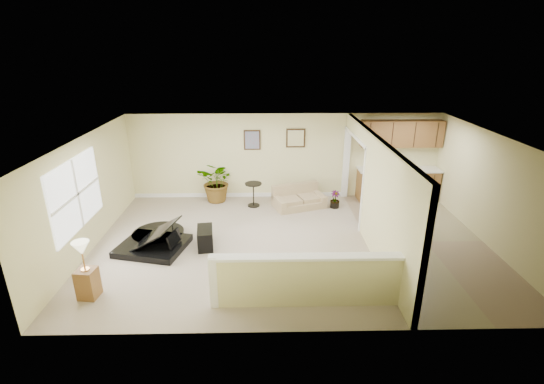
{
  "coord_description": "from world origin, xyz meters",
  "views": [
    {
      "loc": [
        -0.61,
        -8.12,
        4.36
      ],
      "look_at": [
        -0.43,
        0.4,
        1.12
      ],
      "focal_mm": 26.0,
      "sensor_mm": 36.0,
      "label": 1
    }
  ],
  "objects_px": {
    "accent_table": "(253,191)",
    "lamp_stand": "(86,274)",
    "loveseat": "(299,196)",
    "palm_plant": "(218,182)",
    "small_plant": "(335,201)",
    "piano": "(151,224)",
    "piano_bench": "(205,238)"
  },
  "relations": [
    {
      "from": "accent_table",
      "to": "lamp_stand",
      "type": "bearing_deg",
      "value": -124.44
    },
    {
      "from": "piano",
      "to": "accent_table",
      "type": "distance_m",
      "value": 3.24
    },
    {
      "from": "palm_plant",
      "to": "lamp_stand",
      "type": "distance_m",
      "value": 4.99
    },
    {
      "from": "piano",
      "to": "loveseat",
      "type": "bearing_deg",
      "value": 46.17
    },
    {
      "from": "palm_plant",
      "to": "small_plant",
      "type": "height_order",
      "value": "palm_plant"
    },
    {
      "from": "accent_table",
      "to": "small_plant",
      "type": "relative_size",
      "value": 1.39
    },
    {
      "from": "piano_bench",
      "to": "palm_plant",
      "type": "bearing_deg",
      "value": 89.92
    },
    {
      "from": "loveseat",
      "to": "palm_plant",
      "type": "xyz_separation_m",
      "value": [
        -2.32,
        0.44,
        0.3
      ]
    },
    {
      "from": "small_plant",
      "to": "piano_bench",
      "type": "bearing_deg",
      "value": -146.33
    },
    {
      "from": "piano_bench",
      "to": "lamp_stand",
      "type": "height_order",
      "value": "lamp_stand"
    },
    {
      "from": "palm_plant",
      "to": "small_plant",
      "type": "distance_m",
      "value": 3.39
    },
    {
      "from": "piano_bench",
      "to": "loveseat",
      "type": "bearing_deg",
      "value": 45.08
    },
    {
      "from": "lamp_stand",
      "to": "loveseat",
      "type": "bearing_deg",
      "value": 44.97
    },
    {
      "from": "piano",
      "to": "small_plant",
      "type": "distance_m",
      "value": 5.04
    },
    {
      "from": "loveseat",
      "to": "palm_plant",
      "type": "height_order",
      "value": "palm_plant"
    },
    {
      "from": "piano",
      "to": "accent_table",
      "type": "bearing_deg",
      "value": 59.35
    },
    {
      "from": "small_plant",
      "to": "lamp_stand",
      "type": "xyz_separation_m",
      "value": [
        -5.19,
        -4.07,
        0.27
      ]
    },
    {
      "from": "accent_table",
      "to": "piano",
      "type": "bearing_deg",
      "value": -133.99
    },
    {
      "from": "piano",
      "to": "lamp_stand",
      "type": "relative_size",
      "value": 1.68
    },
    {
      "from": "accent_table",
      "to": "palm_plant",
      "type": "distance_m",
      "value": 1.12
    },
    {
      "from": "palm_plant",
      "to": "lamp_stand",
      "type": "height_order",
      "value": "palm_plant"
    },
    {
      "from": "piano_bench",
      "to": "loveseat",
      "type": "distance_m",
      "value": 3.3
    },
    {
      "from": "piano",
      "to": "lamp_stand",
      "type": "height_order",
      "value": "piano"
    },
    {
      "from": "accent_table",
      "to": "small_plant",
      "type": "xyz_separation_m",
      "value": [
        2.29,
        -0.16,
        -0.23
      ]
    },
    {
      "from": "piano_bench",
      "to": "accent_table",
      "type": "bearing_deg",
      "value": 66.41
    },
    {
      "from": "piano",
      "to": "loveseat",
      "type": "xyz_separation_m",
      "value": [
        3.54,
        2.28,
        -0.26
      ]
    },
    {
      "from": "piano_bench",
      "to": "lamp_stand",
      "type": "bearing_deg",
      "value": -135.17
    },
    {
      "from": "accent_table",
      "to": "lamp_stand",
      "type": "height_order",
      "value": "lamp_stand"
    },
    {
      "from": "piano",
      "to": "small_plant",
      "type": "bearing_deg",
      "value": 38.85
    },
    {
      "from": "palm_plant",
      "to": "small_plant",
      "type": "xyz_separation_m",
      "value": [
        3.33,
        -0.56,
        -0.39
      ]
    },
    {
      "from": "piano_bench",
      "to": "loveseat",
      "type": "xyz_separation_m",
      "value": [
        2.33,
        2.33,
        0.08
      ]
    },
    {
      "from": "piano",
      "to": "palm_plant",
      "type": "height_order",
      "value": "piano"
    }
  ]
}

